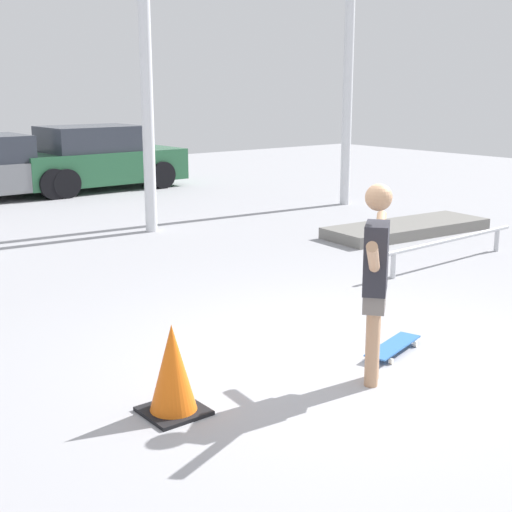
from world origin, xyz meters
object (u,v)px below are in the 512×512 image
grind_rail (450,243)px  parked_car_green (96,159)px  skateboarder (376,273)px  skateboard (393,346)px  manual_pad (407,228)px  traffic_cone (173,370)px

grind_rail → parked_car_green: 9.98m
skateboarder → skateboard: skateboarder is taller
parked_car_green → skateboard: bearing=-104.1°
manual_pad → grind_rail: bearing=-124.2°
grind_rail → parked_car_green: parked_car_green is taller
skateboarder → traffic_cone: size_ratio=2.36×
skateboard → traffic_cone: bearing=159.4°
skateboarder → grind_rail: (3.92, 2.16, -0.65)m
skateboarder → skateboard: 1.16m
skateboarder → grind_rail: 4.52m
skateboarder → grind_rail: bearing=-10.2°
grind_rail → parked_car_green: bearing=92.9°
traffic_cone → skateboard: bearing=-4.9°
traffic_cone → grind_rail: bearing=16.3°
skateboard → parked_car_green: (2.75, 11.78, 0.66)m
skateboarder → manual_pad: (5.10, 3.90, -0.86)m
skateboarder → skateboard: bearing=-12.0°
skateboarder → manual_pad: skateboarder is taller
traffic_cone → skateboarder: bearing=-18.2°
skateboarder → parked_car_green: 12.59m
skateboard → parked_car_green: 12.11m
skateboard → traffic_cone: (-2.29, 0.20, 0.29)m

